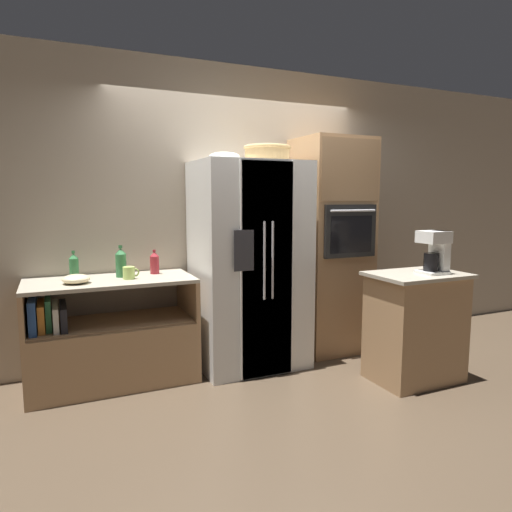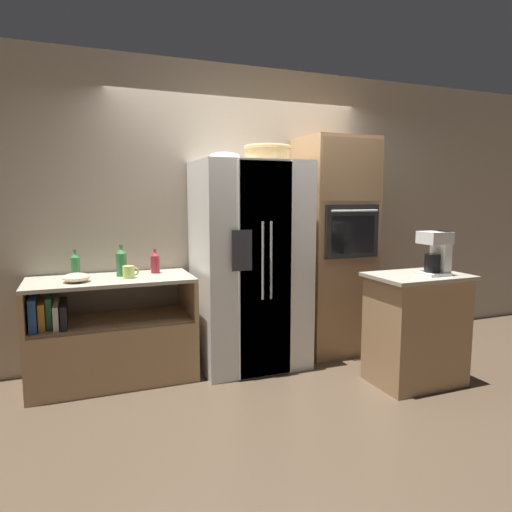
{
  "view_description": "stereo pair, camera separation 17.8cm",
  "coord_description": "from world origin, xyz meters",
  "px_view_note": "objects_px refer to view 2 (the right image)",
  "views": [
    {
      "loc": [
        -1.68,
        -3.71,
        1.55
      ],
      "look_at": [
        -0.03,
        -0.0,
        1.03
      ],
      "focal_mm": 32.0,
      "sensor_mm": 36.0,
      "label": 1
    },
    {
      "loc": [
        -1.52,
        -3.78,
        1.55
      ],
      "look_at": [
        -0.03,
        -0.0,
        1.03
      ],
      "focal_mm": 32.0,
      "sensor_mm": 36.0,
      "label": 2
    }
  ],
  "objects_px": {
    "refrigerator": "(250,265)",
    "mug": "(129,272)",
    "coffee_maker": "(436,251)",
    "fruit_bowl": "(225,157)",
    "mixing_bowl": "(76,278)",
    "wicker_basket": "(268,153)",
    "bottle_short": "(75,265)",
    "bottle_tall": "(121,262)",
    "wall_oven": "(333,246)",
    "bottle_wide": "(155,262)"
  },
  "relations": [
    {
      "from": "mug",
      "to": "coffee_maker",
      "type": "xyz_separation_m",
      "value": [
        2.32,
        -1.0,
        0.18
      ]
    },
    {
      "from": "bottle_tall",
      "to": "mug",
      "type": "xyz_separation_m",
      "value": [
        0.05,
        -0.12,
        -0.07
      ]
    },
    {
      "from": "mug",
      "to": "coffee_maker",
      "type": "bearing_deg",
      "value": -23.28
    },
    {
      "from": "bottle_short",
      "to": "fruit_bowl",
      "type": "bearing_deg",
      "value": -8.08
    },
    {
      "from": "wicker_basket",
      "to": "bottle_tall",
      "type": "xyz_separation_m",
      "value": [
        -1.28,
        0.17,
        -0.94
      ]
    },
    {
      "from": "refrigerator",
      "to": "bottle_wide",
      "type": "bearing_deg",
      "value": 167.44
    },
    {
      "from": "bottle_short",
      "to": "wall_oven",
      "type": "bearing_deg",
      "value": -3.1
    },
    {
      "from": "coffee_maker",
      "to": "mixing_bowl",
      "type": "bearing_deg",
      "value": 160.58
    },
    {
      "from": "fruit_bowl",
      "to": "refrigerator",
      "type": "bearing_deg",
      "value": -5.64
    },
    {
      "from": "refrigerator",
      "to": "wall_oven",
      "type": "bearing_deg",
      "value": 4.39
    },
    {
      "from": "wall_oven",
      "to": "mug",
      "type": "height_order",
      "value": "wall_oven"
    },
    {
      "from": "bottle_tall",
      "to": "coffee_maker",
      "type": "bearing_deg",
      "value": -25.37
    },
    {
      "from": "wall_oven",
      "to": "wicker_basket",
      "type": "relative_size",
      "value": 5.01
    },
    {
      "from": "fruit_bowl",
      "to": "bottle_short",
      "type": "relative_size",
      "value": 1.14
    },
    {
      "from": "wall_oven",
      "to": "fruit_bowl",
      "type": "height_order",
      "value": "wall_oven"
    },
    {
      "from": "bottle_wide",
      "to": "mug",
      "type": "bearing_deg",
      "value": -144.24
    },
    {
      "from": "bottle_wide",
      "to": "bottle_tall",
      "type": "bearing_deg",
      "value": -169.8
    },
    {
      "from": "wicker_basket",
      "to": "bottle_tall",
      "type": "bearing_deg",
      "value": 172.63
    },
    {
      "from": "mug",
      "to": "wicker_basket",
      "type": "bearing_deg",
      "value": -1.92
    },
    {
      "from": "wicker_basket",
      "to": "mixing_bowl",
      "type": "height_order",
      "value": "wicker_basket"
    },
    {
      "from": "refrigerator",
      "to": "wicker_basket",
      "type": "height_order",
      "value": "wicker_basket"
    },
    {
      "from": "wall_oven",
      "to": "bottle_tall",
      "type": "bearing_deg",
      "value": 178.28
    },
    {
      "from": "bottle_tall",
      "to": "mixing_bowl",
      "type": "relative_size",
      "value": 1.27
    },
    {
      "from": "bottle_wide",
      "to": "fruit_bowl",
      "type": "bearing_deg",
      "value": -15.08
    },
    {
      "from": "wall_oven",
      "to": "bottle_tall",
      "type": "relative_size",
      "value": 7.85
    },
    {
      "from": "mixing_bowl",
      "to": "refrigerator",
      "type": "bearing_deg",
      "value": 1.07
    },
    {
      "from": "fruit_bowl",
      "to": "coffee_maker",
      "type": "height_order",
      "value": "fruit_bowl"
    },
    {
      "from": "bottle_short",
      "to": "coffee_maker",
      "type": "xyz_separation_m",
      "value": [
        2.73,
        -1.19,
        0.13
      ]
    },
    {
      "from": "bottle_short",
      "to": "mug",
      "type": "bearing_deg",
      "value": -25.11
    },
    {
      "from": "mug",
      "to": "bottle_short",
      "type": "bearing_deg",
      "value": 154.89
    },
    {
      "from": "bottle_wide",
      "to": "mixing_bowl",
      "type": "distance_m",
      "value": 0.69
    },
    {
      "from": "wicker_basket",
      "to": "fruit_bowl",
      "type": "height_order",
      "value": "wicker_basket"
    },
    {
      "from": "wicker_basket",
      "to": "coffee_maker",
      "type": "bearing_deg",
      "value": -41.42
    },
    {
      "from": "refrigerator",
      "to": "wall_oven",
      "type": "distance_m",
      "value": 0.93
    },
    {
      "from": "bottle_short",
      "to": "bottle_wide",
      "type": "bearing_deg",
      "value": -1.44
    },
    {
      "from": "fruit_bowl",
      "to": "bottle_short",
      "type": "xyz_separation_m",
      "value": [
        -1.26,
        0.18,
        -0.92
      ]
    },
    {
      "from": "refrigerator",
      "to": "mug",
      "type": "xyz_separation_m",
      "value": [
        -1.07,
        0.01,
        0.0
      ]
    },
    {
      "from": "fruit_bowl",
      "to": "mixing_bowl",
      "type": "bearing_deg",
      "value": -177.72
    },
    {
      "from": "bottle_tall",
      "to": "mixing_bowl",
      "type": "xyz_separation_m",
      "value": [
        -0.36,
        -0.16,
        -0.09
      ]
    },
    {
      "from": "wicker_basket",
      "to": "mug",
      "type": "distance_m",
      "value": 1.6
    },
    {
      "from": "coffee_maker",
      "to": "fruit_bowl",
      "type": "bearing_deg",
      "value": 145.48
    },
    {
      "from": "refrigerator",
      "to": "coffee_maker",
      "type": "bearing_deg",
      "value": -38.49
    },
    {
      "from": "wicker_basket",
      "to": "mixing_bowl",
      "type": "bearing_deg",
      "value": 179.8
    },
    {
      "from": "wicker_basket",
      "to": "bottle_short",
      "type": "bearing_deg",
      "value": 171.89
    },
    {
      "from": "mug",
      "to": "coffee_maker",
      "type": "distance_m",
      "value": 2.53
    },
    {
      "from": "bottle_wide",
      "to": "coffee_maker",
      "type": "distance_m",
      "value": 2.39
    },
    {
      "from": "wicker_basket",
      "to": "bottle_wide",
      "type": "height_order",
      "value": "wicker_basket"
    },
    {
      "from": "fruit_bowl",
      "to": "bottle_wide",
      "type": "height_order",
      "value": "fruit_bowl"
    },
    {
      "from": "wall_oven",
      "to": "wicker_basket",
      "type": "bearing_deg",
      "value": -172.2
    },
    {
      "from": "fruit_bowl",
      "to": "mug",
      "type": "xyz_separation_m",
      "value": [
        -0.85,
        -0.01,
        -0.97
      ]
    }
  ]
}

